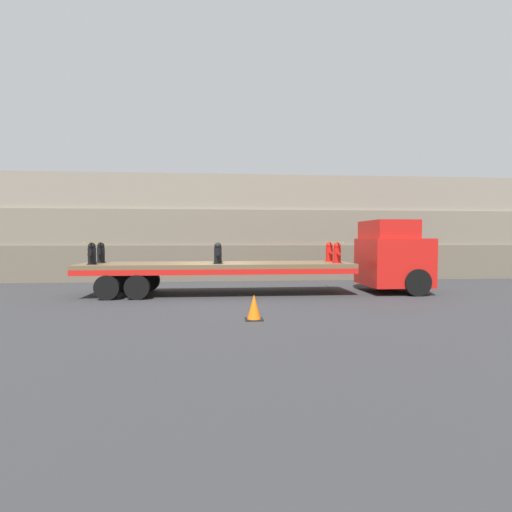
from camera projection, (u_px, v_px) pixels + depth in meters
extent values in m
plane|color=#2D2D30|center=(218.00, 294.00, 15.36)|extent=(120.00, 120.00, 0.00)
cube|color=#665B4C|center=(219.00, 262.00, 21.45)|extent=(60.00, 3.00, 1.80)
cube|color=#756B5B|center=(219.00, 228.00, 21.52)|extent=(60.00, 3.00, 1.80)
cube|color=gray|center=(218.00, 195.00, 21.59)|extent=(60.00, 3.00, 1.80)
cube|color=red|center=(393.00, 262.00, 15.93)|extent=(2.32, 2.54, 1.86)
cube|color=red|center=(388.00, 230.00, 15.85)|extent=(1.62, 2.34, 0.71)
cube|color=black|center=(408.00, 252.00, 15.97)|extent=(0.93, 2.24, 1.04)
cylinder|color=black|center=(417.00, 282.00, 14.79)|extent=(1.02, 0.28, 1.02)
cylinder|color=black|center=(390.00, 276.00, 17.20)|extent=(1.02, 0.28, 1.02)
cube|color=brown|center=(218.00, 265.00, 15.31)|extent=(10.23, 2.47, 0.16)
cube|color=red|center=(218.00, 272.00, 14.13)|extent=(10.23, 0.08, 0.20)
cube|color=red|center=(218.00, 267.00, 16.51)|extent=(10.23, 0.08, 0.20)
cylinder|color=black|center=(137.00, 287.00, 13.96)|extent=(0.87, 0.30, 0.87)
cylinder|color=black|center=(149.00, 280.00, 16.22)|extent=(0.87, 0.30, 0.87)
cylinder|color=black|center=(107.00, 288.00, 13.87)|extent=(0.87, 0.30, 0.87)
cylinder|color=black|center=(123.00, 281.00, 16.13)|extent=(0.87, 0.30, 0.87)
cylinder|color=black|center=(92.00, 264.00, 14.37)|extent=(0.35, 0.35, 0.03)
cylinder|color=black|center=(92.00, 256.00, 14.36)|extent=(0.28, 0.28, 0.59)
sphere|color=black|center=(92.00, 246.00, 14.34)|extent=(0.27, 0.27, 0.27)
cylinder|color=black|center=(90.00, 254.00, 14.13)|extent=(0.13, 0.16, 0.13)
cylinder|color=black|center=(94.00, 254.00, 14.57)|extent=(0.13, 0.16, 0.13)
cylinder|color=black|center=(101.00, 262.00, 15.45)|extent=(0.35, 0.35, 0.03)
cylinder|color=black|center=(101.00, 255.00, 15.43)|extent=(0.28, 0.28, 0.59)
sphere|color=black|center=(101.00, 246.00, 15.42)|extent=(0.27, 0.27, 0.27)
cylinder|color=black|center=(99.00, 253.00, 15.21)|extent=(0.13, 0.16, 0.13)
cylinder|color=black|center=(103.00, 253.00, 15.65)|extent=(0.13, 0.16, 0.13)
cylinder|color=black|center=(218.00, 263.00, 14.77)|extent=(0.35, 0.35, 0.03)
cylinder|color=black|center=(218.00, 256.00, 14.76)|extent=(0.28, 0.28, 0.59)
sphere|color=black|center=(218.00, 246.00, 14.74)|extent=(0.27, 0.27, 0.27)
cylinder|color=black|center=(218.00, 254.00, 14.53)|extent=(0.13, 0.16, 0.13)
cylinder|color=black|center=(218.00, 254.00, 14.97)|extent=(0.13, 0.16, 0.13)
cylinder|color=black|center=(218.00, 262.00, 15.85)|extent=(0.35, 0.35, 0.03)
cylinder|color=black|center=(218.00, 255.00, 15.84)|extent=(0.28, 0.28, 0.59)
sphere|color=black|center=(218.00, 246.00, 15.82)|extent=(0.27, 0.27, 0.27)
cylinder|color=black|center=(218.00, 253.00, 15.61)|extent=(0.13, 0.16, 0.13)
cylinder|color=black|center=(218.00, 253.00, 16.05)|extent=(0.13, 0.16, 0.13)
cylinder|color=red|center=(337.00, 263.00, 15.17)|extent=(0.35, 0.35, 0.03)
cylinder|color=red|center=(337.00, 255.00, 15.16)|extent=(0.28, 0.28, 0.59)
sphere|color=red|center=(337.00, 246.00, 15.14)|extent=(0.27, 0.27, 0.27)
cylinder|color=red|center=(339.00, 254.00, 14.94)|extent=(0.13, 0.16, 0.13)
cylinder|color=red|center=(335.00, 253.00, 15.38)|extent=(0.13, 0.16, 0.13)
cylinder|color=red|center=(329.00, 261.00, 16.25)|extent=(0.35, 0.35, 0.03)
cylinder|color=red|center=(329.00, 254.00, 16.24)|extent=(0.28, 0.28, 0.59)
sphere|color=red|center=(329.00, 245.00, 16.22)|extent=(0.27, 0.27, 0.27)
cylinder|color=red|center=(331.00, 253.00, 16.02)|extent=(0.13, 0.16, 0.13)
cylinder|color=red|center=(328.00, 252.00, 16.45)|extent=(0.13, 0.16, 0.13)
cube|color=yellow|center=(96.00, 242.00, 14.87)|extent=(0.05, 2.67, 0.01)
cube|color=yellow|center=(333.00, 242.00, 15.68)|extent=(0.05, 2.67, 0.01)
cube|color=black|center=(254.00, 319.00, 10.47)|extent=(0.47, 0.47, 0.03)
cone|color=orange|center=(254.00, 307.00, 10.46)|extent=(0.36, 0.36, 0.65)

